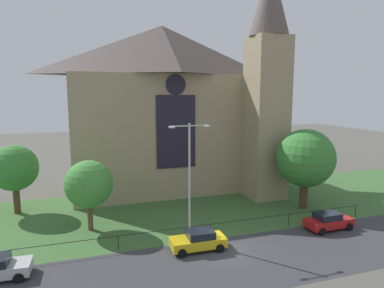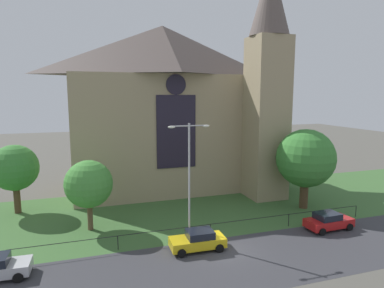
{
  "view_description": "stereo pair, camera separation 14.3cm",
  "coord_description": "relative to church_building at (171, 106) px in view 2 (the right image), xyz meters",
  "views": [
    {
      "loc": [
        -10.1,
        -22.32,
        11.8
      ],
      "look_at": [
        -0.12,
        8.0,
        7.05
      ],
      "focal_mm": 31.51,
      "sensor_mm": 36.0,
      "label": 1
    },
    {
      "loc": [
        -9.97,
        -22.36,
        11.8
      ],
      "look_at": [
        -0.12,
        8.0,
        7.05
      ],
      "focal_mm": 31.51,
      "sensor_mm": 36.0,
      "label": 2
    }
  ],
  "objects": [
    {
      "name": "parked_car_red",
      "position": [
        9.69,
        -17.66,
        -9.53
      ],
      "size": [
        4.27,
        2.17,
        1.51
      ],
      "rotation": [
        0.0,
        0.0,
        0.04
      ],
      "color": "#B21919",
      "rests_on": "ground"
    },
    {
      "name": "tree_right_far",
      "position": [
        13.48,
        -5.18,
        -6.34
      ],
      "size": [
        4.45,
        4.45,
        6.18
      ],
      "color": "#4C3823",
      "rests_on": "ground"
    },
    {
      "name": "tree_left_near",
      "position": [
        -10.23,
        -11.28,
        -6.17
      ],
      "size": [
        4.12,
        4.12,
        6.18
      ],
      "color": "brown",
      "rests_on": "ground"
    },
    {
      "name": "tree_left_far",
      "position": [
        -17.06,
        -4.62,
        -5.69
      ],
      "size": [
        4.54,
        4.54,
        6.89
      ],
      "color": "#4C3823",
      "rests_on": "ground"
    },
    {
      "name": "ground",
      "position": [
        -0.47,
        -8.47,
        -10.27
      ],
      "size": [
        160.0,
        160.0,
        0.0
      ],
      "primitive_type": "plane",
      "color": "#56544C"
    },
    {
      "name": "grass_verge",
      "position": [
        -0.47,
        -10.47,
        -10.27
      ],
      "size": [
        120.0,
        20.0,
        0.01
      ],
      "primitive_type": "cube",
      "color": "#3D6633",
      "rests_on": "ground"
    },
    {
      "name": "tree_right_near",
      "position": [
        11.13,
        -12.16,
        -5.03
      ],
      "size": [
        5.99,
        5.99,
        8.28
      ],
      "color": "#4C3823",
      "rests_on": "ground"
    },
    {
      "name": "road_asphalt",
      "position": [
        -0.47,
        -20.47,
        -10.27
      ],
      "size": [
        120.0,
        8.0,
        0.01
      ],
      "primitive_type": "cube",
      "color": "#38383D",
      "rests_on": "ground"
    },
    {
      "name": "streetlamp_near",
      "position": [
        -2.64,
        -16.07,
        -4.31
      ],
      "size": [
        3.37,
        0.26,
        9.56
      ],
      "color": "#B2B2B7",
      "rests_on": "ground"
    },
    {
      "name": "church_building",
      "position": [
        0.0,
        0.0,
        0.0
      ],
      "size": [
        23.2,
        16.2,
        26.0
      ],
      "color": "tan",
      "rests_on": "ground"
    },
    {
      "name": "iron_railing",
      "position": [
        -0.77,
        -15.97,
        -9.3
      ],
      "size": [
        30.29,
        0.07,
        1.13
      ],
      "color": "black",
      "rests_on": "ground"
    },
    {
      "name": "parked_car_yellow",
      "position": [
        -2.5,
        -17.83,
        -9.53
      ],
      "size": [
        4.25,
        2.13,
        1.51
      ],
      "rotation": [
        0.0,
        0.0,
        3.11
      ],
      "color": "gold",
      "rests_on": "ground"
    }
  ]
}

